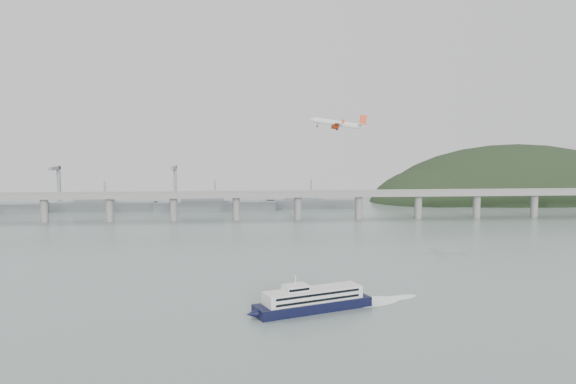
{
  "coord_description": "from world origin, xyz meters",
  "views": [
    {
      "loc": [
        -24.96,
        -250.33,
        64.61
      ],
      "look_at": [
        0.0,
        55.0,
        36.0
      ],
      "focal_mm": 35.0,
      "sensor_mm": 36.0,
      "label": 1
    }
  ],
  "objects": [
    {
      "name": "headland",
      "position": [
        285.18,
        331.75,
        -19.34
      ],
      "size": [
        365.0,
        155.0,
        156.0
      ],
      "color": "black",
      "rests_on": "ground"
    },
    {
      "name": "bridge",
      "position": [
        -1.15,
        200.0,
        17.65
      ],
      "size": [
        800.0,
        22.0,
        23.9
      ],
      "color": "gray",
      "rests_on": "ground"
    },
    {
      "name": "ferry",
      "position": [
        1.48,
        -43.64,
        3.88
      ],
      "size": [
        72.73,
        33.24,
        14.3
      ],
      "rotation": [
        0.0,
        0.0,
        0.36
      ],
      "color": "black",
      "rests_on": "ground"
    },
    {
      "name": "ground",
      "position": [
        0.0,
        0.0,
        0.0
      ],
      "size": [
        900.0,
        900.0,
        0.0
      ],
      "primitive_type": "plane",
      "color": "slate",
      "rests_on": "ground"
    },
    {
      "name": "distant_fleet",
      "position": [
        -155.36,
        265.08,
        6.22
      ],
      "size": [
        453.0,
        60.9,
        40.0
      ],
      "color": "slate",
      "rests_on": "ground"
    },
    {
      "name": "airliner",
      "position": [
        32.84,
        86.64,
        74.26
      ],
      "size": [
        35.59,
        32.41,
        9.7
      ],
      "rotation": [
        0.05,
        -0.15,
        3.03
      ],
      "color": "white",
      "rests_on": "ground"
    }
  ]
}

